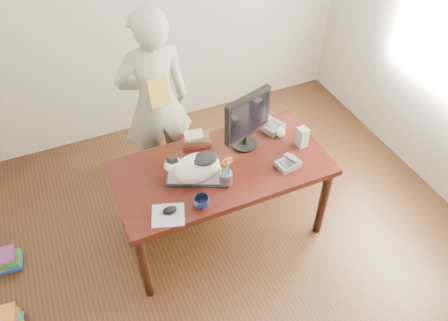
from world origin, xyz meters
The scene contains 17 objects.
room centered at (0.00, 0.00, 1.35)m, with size 4.50×4.50×4.50m.
desk centered at (0.00, 0.68, 0.60)m, with size 1.60×0.80×0.75m.
keyboard centered at (-0.21, 0.54, 0.76)m, with size 0.48×0.34×0.03m.
cat centered at (-0.23, 0.55, 0.88)m, with size 0.43×0.33×0.25m.
monitor centered at (0.27, 0.73, 1.02)m, with size 0.41×0.26×0.47m.
pen_cup centered at (-0.04, 0.42, 0.82)m, with size 0.11×0.11×0.24m.
mousepad centered at (-0.51, 0.31, 0.75)m, with size 0.27×0.25×0.00m.
mouse centered at (-0.49, 0.33, 0.77)m, with size 0.11×0.09×0.04m.
coffee_mug centered at (-0.28, 0.29, 0.79)m, with size 0.11×0.11×0.09m, color black.
phone centered at (0.46, 0.40, 0.78)m, with size 0.19×0.16×0.08m.
speaker centered at (0.66, 0.57, 0.83)m, with size 0.08×0.09×0.16m.
baseball centered at (0.57, 0.72, 0.79)m, with size 0.07×0.07×0.07m.
book_stack centered at (-0.08, 0.92, 0.79)m, with size 0.26×0.22×0.08m.
calculator centered at (0.54, 0.85, 0.78)m, with size 0.22×0.25×0.06m.
person centered at (-0.24, 1.43, 0.84)m, with size 0.62×0.40×1.69m, color silver.
held_book centered at (-0.24, 1.26, 1.05)m, with size 0.16×0.10×0.22m.
book_pile_b centered at (-1.72, 0.95, 0.07)m, with size 0.26×0.20×0.15m.
Camera 1 is at (-0.91, -1.53, 3.01)m, focal length 35.00 mm.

